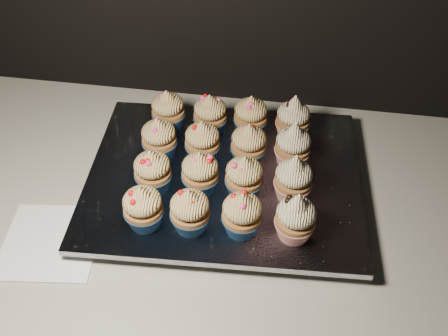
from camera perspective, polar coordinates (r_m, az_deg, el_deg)
name	(u,v)px	position (r m, az deg, el deg)	size (l,w,h in m)	color
cabinet	(137,318)	(1.30, -9.86, -16.48)	(2.40, 0.60, 0.86)	black
worktop	(107,197)	(0.93, -13.24, -3.25)	(2.44, 0.64, 0.04)	beige
napkin	(51,242)	(0.87, -19.15, -7.97)	(0.15, 0.15, 0.00)	white
baking_tray	(224,183)	(0.89, 0.00, -1.76)	(0.44, 0.33, 0.02)	black
foil_lining	(224,177)	(0.88, 0.00, -1.01)	(0.47, 0.37, 0.01)	silver
cupcake_0	(143,208)	(0.78, -9.23, -4.48)	(0.06, 0.06, 0.08)	navy
cupcake_1	(190,211)	(0.77, -3.91, -4.93)	(0.06, 0.06, 0.08)	navy
cupcake_2	(242,214)	(0.77, 2.07, -5.28)	(0.06, 0.06, 0.08)	navy
cupcake_3	(296,218)	(0.76, 8.19, -5.67)	(0.06, 0.06, 0.10)	red
cupcake_4	(153,171)	(0.83, -8.15, -0.36)	(0.06, 0.06, 0.08)	navy
cupcake_5	(200,173)	(0.82, -2.74, -0.55)	(0.06, 0.06, 0.08)	navy
cupcake_6	(244,177)	(0.82, 2.30, -1.06)	(0.06, 0.06, 0.08)	navy
cupcake_7	(293,179)	(0.82, 7.94, -1.26)	(0.06, 0.06, 0.10)	red
cupcake_8	(159,139)	(0.89, -7.42, 3.36)	(0.06, 0.06, 0.08)	navy
cupcake_9	(202,142)	(0.88, -2.48, 3.03)	(0.06, 0.06, 0.08)	navy
cupcake_10	(249,145)	(0.87, 2.83, 2.69)	(0.06, 0.06, 0.08)	navy
cupcake_11	(293,146)	(0.87, 7.89, 2.53)	(0.06, 0.06, 0.10)	red
cupcake_12	(168,111)	(0.95, -6.41, 6.53)	(0.06, 0.06, 0.08)	navy
cupcake_13	(210,115)	(0.93, -1.60, 6.09)	(0.06, 0.06, 0.08)	navy
cupcake_14	(251,116)	(0.93, 3.05, 5.94)	(0.06, 0.06, 0.08)	navy
cupcake_15	(293,119)	(0.93, 7.89, 5.58)	(0.06, 0.06, 0.10)	red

